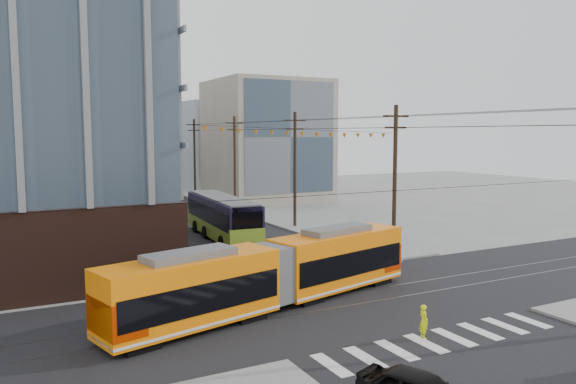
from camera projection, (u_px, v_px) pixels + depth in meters
name	position (u px, v px, depth m)	size (l,w,h in m)	color
ground	(396.00, 320.00, 27.09)	(160.00, 160.00, 0.00)	slate
bg_bldg_ne_near	(266.00, 141.00, 75.91)	(14.00, 14.00, 16.00)	gray
bg_bldg_nw_far	(13.00, 126.00, 82.93)	(16.00, 18.00, 20.00)	gray
bg_bldg_ne_far	(226.00, 145.00, 94.54)	(16.00, 16.00, 14.00)	#8C99A5
utility_pole_far	(195.00, 158.00, 79.74)	(0.30, 0.30, 11.00)	black
streetcar	(272.00, 274.00, 28.82)	(18.46, 2.60, 3.56)	orange
city_bus	(222.00, 217.00, 47.97)	(2.82, 13.04, 3.69)	#181433
parked_car_silver	(202.00, 269.00, 34.52)	(1.42, 4.07, 1.34)	#A2A2A2
parked_car_white	(165.00, 244.00, 42.28)	(1.81, 4.45, 1.29)	#BEB0AD
parked_car_grey	(158.00, 235.00, 46.03)	(2.12, 4.61, 1.28)	#4B5359
pedestrian	(424.00, 321.00, 24.68)	(0.55, 0.36, 1.51)	#F7F911
jersey_barrier	(386.00, 250.00, 41.12)	(0.99, 4.41, 0.88)	slate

